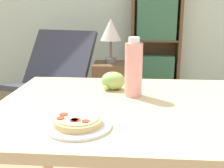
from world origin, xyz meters
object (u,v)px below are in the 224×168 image
pizza_on_plate (78,123)px  drink_bottle (134,69)px  side_table (111,90)px  table_lamp (111,32)px  lounge_chair_near (53,93)px  bookshelf (155,45)px  grape_bunch (113,81)px

pizza_on_plate → drink_bottle: drink_bottle is taller
side_table → table_lamp: size_ratio=1.31×
pizza_on_plate → side_table: pizza_on_plate is taller
lounge_chair_near → bookshelf: bearing=56.2°
grape_bunch → table_lamp: 1.52m
table_lamp → grape_bunch: bearing=-84.9°
pizza_on_plate → lounge_chair_near: (-0.63, 1.82, -0.46)m
lounge_chair_near → side_table: size_ratio=1.61×
drink_bottle → side_table: (-0.23, 1.60, -0.57)m
pizza_on_plate → lounge_chair_near: size_ratio=0.23×
grape_bunch → lounge_chair_near: lounge_chair_near is taller
lounge_chair_near → table_lamp: table_lamp is taller
table_lamp → side_table: bearing=0.0°
grape_bunch → bookshelf: bookshelf is taller
lounge_chair_near → table_lamp: (0.57, 0.13, 0.59)m
grape_bunch → side_table: size_ratio=0.20×
bookshelf → table_lamp: size_ratio=3.28×
pizza_on_plate → lounge_chair_near: bearing=109.0°
grape_bunch → bookshelf: 2.31m
side_table → table_lamp: (0.00, 0.00, 0.59)m
lounge_chair_near → table_lamp: bearing=28.8°
bookshelf → pizza_on_plate: bearing=-99.2°
side_table → grape_bunch: bearing=-84.9°
drink_bottle → grape_bunch: bearing=136.1°
drink_bottle → bookshelf: bookshelf is taller
lounge_chair_near → table_lamp: size_ratio=2.11×
grape_bunch → drink_bottle: bearing=-43.9°
pizza_on_plate → table_lamp: bearing=91.6°
table_lamp → pizza_on_plate: bearing=-88.4°
side_table → drink_bottle: bearing=-81.9°
pizza_on_plate → drink_bottle: size_ratio=0.85×
bookshelf → lounge_chair_near: bearing=-139.8°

